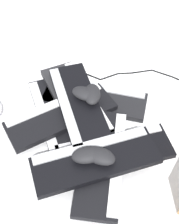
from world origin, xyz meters
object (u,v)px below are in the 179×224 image
Objects in this scene: keyboard_0 at (57,116)px; mouse_3 at (100,156)px; keyboard_6 at (96,160)px; keyboard_7 at (78,103)px; keyboard_5 at (61,115)px; keyboard_4 at (102,160)px; keyboard_3 at (75,100)px; mouse_1 at (92,94)px; keyboard_2 at (95,98)px; mouse_4 at (85,94)px; mouse_0 at (88,155)px; keyboard_1 at (113,151)px.

mouse_3 is (-0.12, 0.27, 0.10)m from keyboard_0.
keyboard_6 is 0.27m from keyboard_7.
keyboard_4 is at bearing 117.99° from keyboard_5.
keyboard_3 is 4.22× the size of mouse_1.
keyboard_0 is 0.19m from keyboard_2.
mouse_3 is (-0.11, 0.25, 0.07)m from keyboard_5.
keyboard_4 is 4.22× the size of mouse_1.
keyboard_3 is at bearing -148.87° from keyboard_0.
mouse_3 is at bearing 126.52° from mouse_4.
keyboard_7 reaches higher than keyboard_4.
keyboard_5 is at bearing 31.94° from keyboard_2.
keyboard_6 is at bearing 111.54° from keyboard_5.
mouse_4 is (0.02, -0.27, 0.07)m from keyboard_4.
mouse_4 is at bearing -98.75° from mouse_0.
keyboard_2 is 0.12m from mouse_4.
keyboard_7 is at bearing -92.24° from mouse_0.
keyboard_0 is 0.29m from mouse_0.
keyboard_1 is 4.11× the size of mouse_3.
keyboard_2 is at bearing 114.46° from mouse_3.
keyboard_0 is 0.28m from keyboard_1.
mouse_3 is 0.29m from mouse_4.
mouse_3 is at bearing 97.35° from keyboard_7.
keyboard_1 is 0.98× the size of keyboard_2.
keyboard_4 is 4.22× the size of mouse_3.
keyboard_0 is 0.11m from keyboard_7.
keyboard_4 is 0.09m from mouse_0.
keyboard_3 reaches higher than keyboard_2.
keyboard_1 is 0.99× the size of keyboard_6.
mouse_4 is at bearing -172.82° from keyboard_0.
mouse_0 is at bearing -162.01° from mouse_3.
keyboard_3 is 1.00× the size of keyboard_5.
mouse_3 reaches higher than keyboard_5.
mouse_4 is (0.00, -0.29, 0.00)m from mouse_3.
mouse_3 is at bearing 144.25° from keyboard_6.
keyboard_2 is 1.00× the size of keyboard_3.
keyboard_7 is 0.05m from mouse_4.
keyboard_7 is (-0.07, -0.02, 0.03)m from keyboard_5.
keyboard_3 is 0.06m from keyboard_7.
keyboard_1 is at bearing 133.08° from keyboard_0.
mouse_1 is at bearing -97.25° from keyboard_6.
keyboard_3 is 1.02× the size of keyboard_7.
keyboard_5 is at bearing -46.27° from keyboard_1.
mouse_0 is at bearing 177.22° from mouse_1.
mouse_4 is at bearing 122.71° from mouse_3.
keyboard_4 is at bearing 100.27° from keyboard_3.
keyboard_2 is 4.21× the size of mouse_1.
keyboard_0 is at bearing -73.60° from mouse_0.
mouse_1 is (-0.06, -0.27, 0.00)m from mouse_0.
keyboard_2 is 0.12m from keyboard_7.
keyboard_5 reaches higher than keyboard_0.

